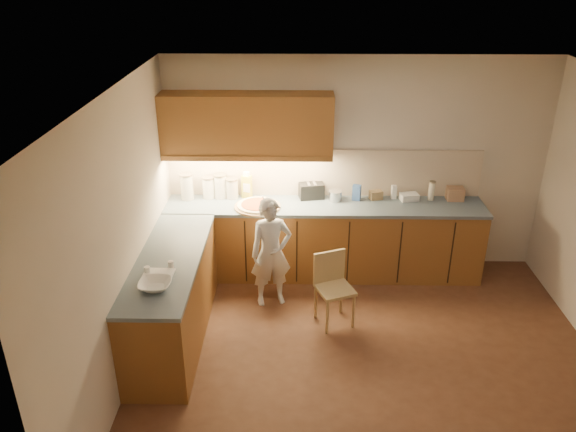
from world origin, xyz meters
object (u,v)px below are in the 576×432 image
(wooden_chair, at_px, (333,283))
(oil_jug, at_px, (247,186))
(pizza_on_board, at_px, (258,206))
(toaster, at_px, (311,191))
(child, at_px, (271,253))

(wooden_chair, xyz_separation_m, oil_jug, (-0.99, 1.20, 0.61))
(oil_jug, bearing_deg, wooden_chair, -50.54)
(pizza_on_board, distance_m, wooden_chair, 1.32)
(pizza_on_board, relative_size, toaster, 1.70)
(child, distance_m, oil_jug, 1.02)
(wooden_chair, bearing_deg, toaster, 78.23)
(pizza_on_board, height_order, child, child)
(child, xyz_separation_m, oil_jug, (-0.33, 0.86, 0.44))
(pizza_on_board, height_order, toaster, pizza_on_board)
(wooden_chair, bearing_deg, child, 131.28)
(oil_jug, bearing_deg, pizza_on_board, -64.06)
(child, bearing_deg, toaster, 46.62)
(pizza_on_board, xyz_separation_m, wooden_chair, (0.84, -0.89, -0.49))
(oil_jug, distance_m, toaster, 0.78)
(child, relative_size, toaster, 3.97)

